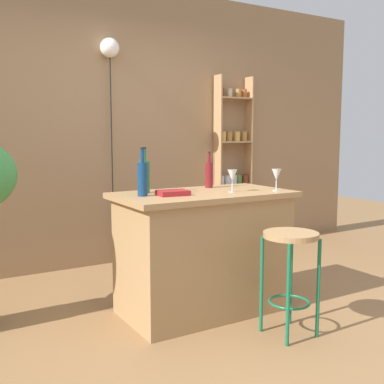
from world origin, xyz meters
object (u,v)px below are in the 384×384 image
(wine_glass_left, at_px, (276,175))
(pendant_globe_light, at_px, (110,53))
(bottle_sauce_amber, at_px, (144,176))
(bottle_vinegar, at_px, (142,178))
(spice_shelf, at_px, (233,166))
(wine_glass_center, at_px, (232,176))
(cookbook, at_px, (173,193))
(bar_stool, at_px, (290,258))
(bottle_olive_oil, at_px, (209,174))

(wine_glass_left, distance_m, pendant_globe_light, 2.15)
(bottle_sauce_amber, bearing_deg, bottle_vinegar, -119.66)
(bottle_vinegar, distance_m, wine_glass_left, 1.02)
(bottle_sauce_amber, bearing_deg, pendant_globe_light, 78.00)
(spice_shelf, distance_m, wine_glass_center, 1.98)
(bottle_vinegar, distance_m, pendant_globe_light, 1.89)
(bottle_sauce_amber, xyz_separation_m, bottle_vinegar, (-0.08, -0.14, 0.00))
(bottle_vinegar, bearing_deg, cookbook, -20.06)
(bar_stool, bearing_deg, bottle_olive_oil, 94.69)
(wine_glass_center, bearing_deg, bottle_sauce_amber, 155.15)
(bar_stool, relative_size, wine_glass_left, 4.20)
(cookbook, bearing_deg, bottle_olive_oil, 35.16)
(spice_shelf, xyz_separation_m, pendant_globe_light, (-1.46, 0.03, 1.15))
(pendant_globe_light, bearing_deg, cookbook, -96.32)
(wine_glass_left, height_order, wine_glass_center, same)
(bottle_olive_oil, xyz_separation_m, wine_glass_left, (0.32, -0.43, 0.01))
(bar_stool, height_order, bottle_sauce_amber, bottle_sauce_amber)
(bottle_sauce_amber, distance_m, bottle_vinegar, 0.17)
(cookbook, bearing_deg, pendant_globe_light, 89.63)
(bottle_olive_oil, bearing_deg, wine_glass_center, -90.23)
(wine_glass_center, bearing_deg, bottle_vinegar, 169.25)
(spice_shelf, distance_m, bottle_olive_oil, 1.74)
(spice_shelf, bearing_deg, bottle_vinegar, -141.10)
(wine_glass_center, xyz_separation_m, pendant_globe_light, (-0.29, 1.64, 1.08))
(bottle_olive_oil, bearing_deg, spice_shelf, 47.84)
(bottle_olive_oil, xyz_separation_m, pendant_globe_light, (-0.29, 1.32, 1.09))
(spice_shelf, bearing_deg, bottle_olive_oil, -132.16)
(bottle_sauce_amber, bearing_deg, spice_shelf, 37.33)
(bar_stool, distance_m, cookbook, 0.90)
(bottle_olive_oil, height_order, bottle_vinegar, bottle_vinegar)
(bottle_sauce_amber, relative_size, cookbook, 1.57)
(bottle_vinegar, xyz_separation_m, cookbook, (0.20, -0.07, -0.11))
(wine_glass_center, relative_size, pendant_globe_light, 0.07)
(spice_shelf, distance_m, bottle_vinegar, 2.35)
(bar_stool, relative_size, wine_glass_center, 4.20)
(bottle_olive_oil, distance_m, bottle_sauce_amber, 0.58)
(spice_shelf, relative_size, cookbook, 9.37)
(bottle_olive_oil, height_order, cookbook, bottle_olive_oil)
(bottle_olive_oil, bearing_deg, pendant_globe_light, 102.47)
(bar_stool, height_order, bottle_vinegar, bottle_vinegar)
(bar_stool, distance_m, bottle_olive_oil, 1.00)
(spice_shelf, height_order, cookbook, spice_shelf)
(bar_stool, height_order, spice_shelf, spice_shelf)
(spice_shelf, xyz_separation_m, wine_glass_left, (-0.84, -1.71, 0.07))
(bottle_vinegar, xyz_separation_m, wine_glass_center, (0.66, -0.13, -0.01))
(bottle_vinegar, relative_size, wine_glass_left, 2.03)
(spice_shelf, relative_size, bottle_sauce_amber, 5.96)
(wine_glass_left, distance_m, wine_glass_center, 0.34)
(cookbook, distance_m, pendant_globe_light, 1.98)
(bottle_sauce_amber, bearing_deg, bottle_olive_oil, 4.51)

